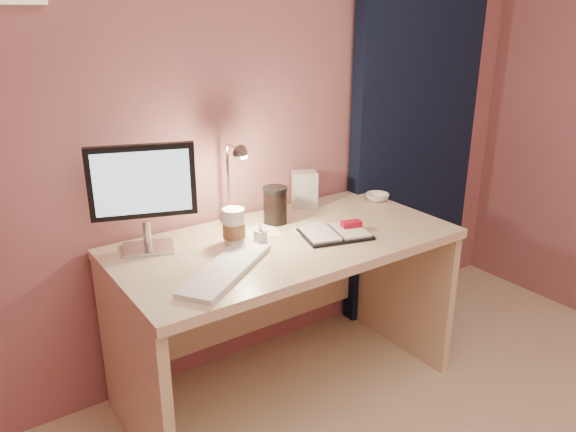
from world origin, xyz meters
TOP-DOWN VIEW (x-y plane):
  - room at (0.95, 1.69)m, footprint 3.50×3.50m
  - desk at (0.00, 1.45)m, footprint 1.40×0.70m
  - monitor at (-0.50, 1.59)m, footprint 0.38×0.19m
  - keyboard at (-0.35, 1.25)m, footprint 0.47×0.39m
  - planner at (0.20, 1.30)m, footprint 0.32×0.27m
  - paper_a at (0.15, 1.38)m, footprint 0.17×0.17m
  - paper_b at (-0.04, 1.50)m, footprint 0.17×0.17m
  - coffee_cup at (-0.20, 1.46)m, footprint 0.09×0.09m
  - bowl at (0.64, 1.53)m, footprint 0.13×0.13m
  - lotion_bottle at (-0.12, 1.39)m, footprint 0.04×0.04m
  - dark_jar at (0.07, 1.56)m, footprint 0.10×0.10m
  - product_box at (0.30, 1.67)m, footprint 0.14×0.13m
  - desk_lamp at (-0.10, 1.57)m, footprint 0.09×0.23m

SIDE VIEW (x-z plane):
  - desk at x=0.00m, z-range 0.14..0.87m
  - paper_b at x=-0.04m, z-range 0.73..0.73m
  - paper_a at x=0.15m, z-range 0.73..0.73m
  - keyboard at x=-0.35m, z-range 0.73..0.75m
  - planner at x=0.20m, z-range 0.72..0.76m
  - bowl at x=0.64m, z-range 0.73..0.77m
  - lotion_bottle at x=-0.12m, z-range 0.73..0.82m
  - coffee_cup at x=-0.20m, z-range 0.73..0.87m
  - dark_jar at x=0.07m, z-range 0.73..0.88m
  - product_box at x=0.30m, z-range 0.73..0.90m
  - desk_lamp at x=-0.10m, z-range 0.78..1.15m
  - monitor at x=-0.50m, z-range 0.77..1.19m
  - room at x=0.95m, z-range -0.61..2.89m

